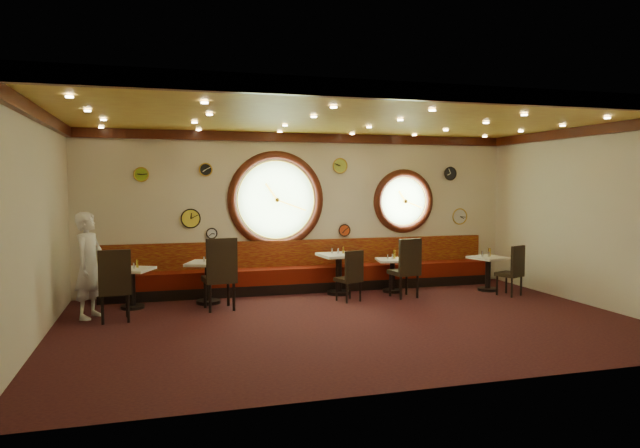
{
  "coord_description": "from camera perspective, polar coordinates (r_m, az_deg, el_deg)",
  "views": [
    {
      "loc": [
        -2.91,
        -8.36,
        2.17
      ],
      "look_at": [
        -0.3,
        0.8,
        1.5
      ],
      "focal_mm": 32.0,
      "sensor_mm": 36.0,
      "label": 1
    }
  ],
  "objects": [
    {
      "name": "floor",
      "position": [
        9.11,
        3.22,
        -9.76
      ],
      "size": [
        9.0,
        6.0,
        0.0
      ],
      "primitive_type": "cube",
      "color": "black",
      "rests_on": "ground"
    },
    {
      "name": "ceiling",
      "position": [
        8.91,
        3.31,
        10.66
      ],
      "size": [
        9.0,
        6.0,
        0.02
      ],
      "primitive_type": "cube",
      "color": "gold",
      "rests_on": "wall_back"
    },
    {
      "name": "wall_back",
      "position": [
        11.74,
        -1.55,
        1.23
      ],
      "size": [
        9.0,
        0.02,
        3.2
      ],
      "primitive_type": "cube",
      "color": "beige",
      "rests_on": "floor"
    },
    {
      "name": "wall_front",
      "position": [
        6.13,
        12.52,
        -1.4
      ],
      "size": [
        9.0,
        0.02,
        3.2
      ],
      "primitive_type": "cube",
      "color": "beige",
      "rests_on": "floor"
    },
    {
      "name": "wall_left",
      "position": [
        8.53,
        -26.62,
        -0.23
      ],
      "size": [
        0.02,
        6.0,
        3.2
      ],
      "primitive_type": "cube",
      "color": "beige",
      "rests_on": "floor"
    },
    {
      "name": "wall_right",
      "position": [
        11.19,
        25.6,
        0.71
      ],
      "size": [
        0.02,
        6.0,
        3.2
      ],
      "primitive_type": "cube",
      "color": "beige",
      "rests_on": "floor"
    },
    {
      "name": "molding_back",
      "position": [
        11.72,
        -1.5,
        8.62
      ],
      "size": [
        9.0,
        0.1,
        0.18
      ],
      "primitive_type": "cube",
      "color": "#3A130A",
      "rests_on": "wall_back"
    },
    {
      "name": "molding_front",
      "position": [
        6.21,
        12.51,
        12.64
      ],
      "size": [
        9.0,
        0.1,
        0.18
      ],
      "primitive_type": "cube",
      "color": "#3A130A",
      "rests_on": "wall_back"
    },
    {
      "name": "molding_left",
      "position": [
        8.55,
        -26.61,
        9.92
      ],
      "size": [
        0.1,
        6.0,
        0.18
      ],
      "primitive_type": "cube",
      "color": "#3A130A",
      "rests_on": "wall_back"
    },
    {
      "name": "molding_right",
      "position": [
        11.18,
        25.64,
        8.45
      ],
      "size": [
        0.1,
        6.0,
        0.18
      ],
      "primitive_type": "cube",
      "color": "#3A130A",
      "rests_on": "wall_back"
    },
    {
      "name": "banquette_base",
      "position": [
        11.64,
        -1.19,
        -6.22
      ],
      "size": [
        8.0,
        0.55,
        0.2
      ],
      "primitive_type": "cube",
      "color": "black",
      "rests_on": "floor"
    },
    {
      "name": "banquette_seat",
      "position": [
        11.6,
        -1.19,
        -5.01
      ],
      "size": [
        8.0,
        0.55,
        0.3
      ],
      "primitive_type": "cube",
      "color": "#550F07",
      "rests_on": "banquette_base"
    },
    {
      "name": "banquette_back",
      "position": [
        11.75,
        -1.47,
        -2.92
      ],
      "size": [
        8.0,
        0.1,
        0.55
      ],
      "primitive_type": "cube",
      "color": "#640708",
      "rests_on": "wall_back"
    },
    {
      "name": "porthole_left_glass",
      "position": [
        11.59,
        -4.42,
        2.43
      ],
      "size": [
        1.66,
        0.02,
        1.66
      ],
      "primitive_type": "cylinder",
      "rotation": [
        1.57,
        0.0,
        0.0
      ],
      "color": "#89B66D",
      "rests_on": "wall_back"
    },
    {
      "name": "porthole_left_frame",
      "position": [
        11.58,
        -4.41,
        2.42
      ],
      "size": [
        1.98,
        0.18,
        1.98
      ],
      "primitive_type": "torus",
      "rotation": [
        1.57,
        0.0,
        0.0
      ],
      "color": "#3A130A",
      "rests_on": "wall_back"
    },
    {
      "name": "porthole_left_ring",
      "position": [
        11.55,
        -4.38,
        2.42
      ],
      "size": [
        1.61,
        0.03,
        1.61
      ],
      "primitive_type": "torus",
      "rotation": [
        1.57,
        0.0,
        0.0
      ],
      "color": "gold",
      "rests_on": "wall_back"
    },
    {
      "name": "porthole_right_glass",
      "position": [
        12.46,
        8.32,
        2.27
      ],
      "size": [
        1.1,
        0.02,
        1.1
      ],
      "primitive_type": "cylinder",
      "rotation": [
        1.57,
        0.0,
        0.0
      ],
      "color": "#89B66D",
      "rests_on": "wall_back"
    },
    {
      "name": "porthole_right_frame",
      "position": [
        12.44,
        8.34,
        2.27
      ],
      "size": [
        1.38,
        0.18,
        1.38
      ],
      "primitive_type": "torus",
      "rotation": [
        1.57,
        0.0,
        0.0
      ],
      "color": "#3A130A",
      "rests_on": "wall_back"
    },
    {
      "name": "porthole_right_ring",
      "position": [
        12.42,
        8.4,
        2.27
      ],
      "size": [
        1.09,
        0.03,
        1.09
      ],
      "primitive_type": "torus",
      "rotation": [
        1.57,
        0.0,
        0.0
      ],
      "color": "gold",
      "rests_on": "wall_back"
    },
    {
      "name": "wall_clock_0",
      "position": [
        13.05,
        13.78,
        0.74
      ],
      "size": [
        0.34,
        0.03,
        0.34
      ],
      "primitive_type": "cylinder",
      "rotation": [
        1.57,
        0.0,
        0.0
      ],
      "color": "silver",
      "rests_on": "wall_back"
    },
    {
      "name": "wall_clock_1",
      "position": [
        12.91,
        12.88,
        4.94
      ],
      "size": [
        0.28,
        0.03,
        0.28
      ],
      "primitive_type": "cylinder",
      "rotation": [
        1.57,
        0.0,
        0.0
      ],
      "color": "black",
      "rests_on": "wall_back"
    },
    {
      "name": "wall_clock_2",
      "position": [
        11.33,
        -17.44,
        4.75
      ],
      "size": [
        0.26,
        0.03,
        0.26
      ],
      "primitive_type": "cylinder",
      "rotation": [
        1.57,
        0.0,
        0.0
      ],
      "color": "#88B123",
      "rests_on": "wall_back"
    },
    {
      "name": "wall_clock_3",
      "position": [
        11.36,
        -12.81,
        0.54
      ],
      "size": [
        0.36,
        0.03,
        0.36
      ],
      "primitive_type": "cylinder",
      "rotation": [
        1.57,
        0.0,
        0.0
      ],
      "color": "yellow",
      "rests_on": "wall_back"
    },
    {
      "name": "wall_clock_4",
      "position": [
        11.36,
        -11.37,
        5.35
      ],
      "size": [
        0.24,
        0.03,
        0.24
      ],
      "primitive_type": "cylinder",
      "rotation": [
        1.57,
        0.0,
        0.0
      ],
      "color": "black",
      "rests_on": "wall_back"
    },
    {
      "name": "wall_clock_5",
      "position": [
        11.9,
        2.01,
        5.85
      ],
      "size": [
        0.3,
        0.03,
        0.3
      ],
      "primitive_type": "cylinder",
      "rotation": [
        1.57,
        0.0,
        0.0
      ],
      "color": "#B2CD40",
      "rests_on": "wall_back"
    },
    {
      "name": "wall_clock_6",
      "position": [
        11.41,
        -10.78,
        -0.93
      ],
      "size": [
        0.2,
        0.03,
        0.2
      ],
      "primitive_type": "cylinder",
      "rotation": [
        1.57,
        0.0,
        0.0
      ],
      "color": "white",
      "rests_on": "wall_back"
    },
    {
      "name": "wall_clock_7",
      "position": [
        11.97,
        2.45,
        -0.63
      ],
      "size": [
        0.24,
        0.03,
        0.24
      ],
      "primitive_type": "cylinder",
      "rotation": [
        1.57,
        0.0,
        0.0
      ],
      "color": "#DC4819",
      "rests_on": "wall_back"
    },
    {
      "name": "table_a",
      "position": [
        10.5,
        -18.28,
        -5.63
      ],
      "size": [
        0.85,
        0.85,
        0.71
      ],
      "color": "black",
      "rests_on": "floor"
    },
    {
      "name": "table_b",
      "position": [
        10.58,
        -11.13,
        -5.24
      ],
      "size": [
        0.9,
        0.9,
        0.76
      ],
      "color": "black",
      "rests_on": "floor"
    },
    {
      "name": "table_c",
      "position": [
        11.25,
        1.89,
        -4.49
      ],
      "size": [
        0.8,
        0.8,
        0.8
      ],
      "color": "black",
      "rests_on": "floor"
    },
    {
      "name": "table_d",
      "position": [
        11.57,
        7.25,
        -4.7
      ],
      "size": [
        0.71,
        0.71,
        0.67
      ],
      "color": "black",
      "rests_on": "floor"
    },
    {
      "name": "table_e",
      "position": [
        12.12,
        16.45,
        -4.36
      ],
      "size": [
        0.78,
        0.78,
        0.7
      ],
      "color": "black",
      "rests_on": "floor"
    },
    {
      "name": "chair_a",
      "position": [
        9.51,
        -19.84,
        -5.36
      ],
      "size": [
        0.53,
        0.53,
        0.71
      ],
      "rotation": [
        0.0,
        0.0,
        0.09
      ],
      "color": "black",
      "rests_on": "floor"
    },
    {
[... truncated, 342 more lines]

